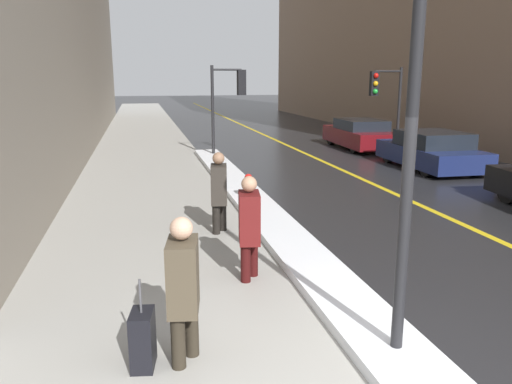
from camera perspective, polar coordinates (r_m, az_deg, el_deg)
sidewalk_slab at (r=18.87m, az=-12.41°, el=3.95°), size 4.00×80.00×0.01m
road_centre_stripe at (r=19.86m, az=5.21°, el=4.62°), size 0.16×80.00×0.00m
snow_bank_curb at (r=11.23m, az=-0.13°, el=-1.41°), size 0.86×16.99×0.15m
lamp_post at (r=4.90m, az=17.51°, el=9.94°), size 0.28×0.28×4.36m
traffic_light_near at (r=18.44m, az=-2.85°, el=11.39°), size 1.31×0.41×3.29m
traffic_light_far at (r=19.77m, az=14.34°, el=11.01°), size 1.31×0.32×3.24m
pedestrian_trailing at (r=5.08m, az=-8.31°, el=-10.35°), size 0.37×0.54×1.55m
pedestrian_in_glasses at (r=7.06m, az=-0.77°, el=-3.59°), size 0.36×0.53×1.52m
pedestrian_with_shoulder_bag at (r=9.27m, az=-4.25°, el=0.38°), size 0.37×0.73×1.53m
parked_car_navy at (r=16.99m, az=19.36°, el=4.45°), size 2.00×4.16×1.19m
parked_car_maroon at (r=21.17m, az=11.78°, el=6.48°), size 1.87×4.34×1.19m
rolling_suitcase at (r=5.31m, az=-12.82°, el=-16.16°), size 0.27×0.39×0.95m
fire_hydrant at (r=11.53m, az=-0.89°, el=0.36°), size 0.20×0.20×0.70m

